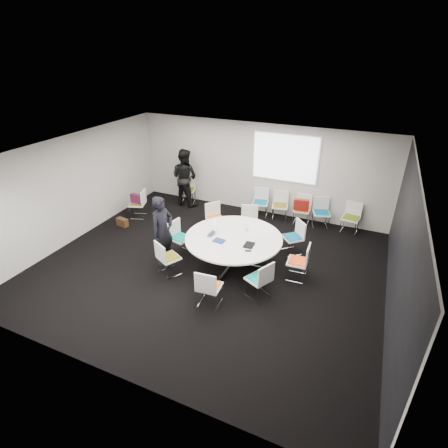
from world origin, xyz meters
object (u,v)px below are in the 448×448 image
at_px(conference_table, 234,244).
at_px(chair_ring_g, 209,293).
at_px(person_back, 185,177).
at_px(laptop, 213,234).
at_px(chair_ring_c, 249,227).
at_px(chair_back_b, 280,211).
at_px(chair_back_c, 302,215).
at_px(chair_ring_f, 169,264).
at_px(chair_ring_a, 297,268).
at_px(chair_ring_d, 216,224).
at_px(maroon_bag, 137,199).
at_px(chair_ring_e, 181,244).
at_px(chair_person_back, 188,194).
at_px(chair_back_d, 321,218).
at_px(brown_bag, 122,222).
at_px(chair_ring_h, 259,285).
at_px(chair_ring_b, 292,243).
at_px(person_main, 163,231).
at_px(chair_spare_left, 139,209).
at_px(chair_back_a, 260,208).
at_px(cup, 247,229).
at_px(chair_back_e, 350,223).

xyz_separation_m(conference_table, chair_ring_g, (0.14, -1.63, -0.28)).
relative_size(person_back, laptop, 6.03).
height_order(chair_ring_c, chair_ring_g, same).
distance_m(chair_back_b, chair_back_c, 0.68).
height_order(chair_ring_f, person_back, person_back).
distance_m(chair_ring_a, chair_ring_d, 2.89).
distance_m(conference_table, maroon_bag, 3.88).
bearing_deg(chair_ring_e, chair_ring_d, 176.12).
relative_size(chair_ring_c, chair_person_back, 1.00).
bearing_deg(maroon_bag, conference_table, -17.76).
distance_m(chair_back_b, chair_back_d, 1.24).
xyz_separation_m(maroon_bag, brown_bag, (-0.08, -0.70, -0.50)).
bearing_deg(chair_ring_c, chair_ring_f, 47.34).
bearing_deg(chair_ring_h, chair_ring_b, 20.36).
bearing_deg(chair_ring_c, person_main, 36.24).
xyz_separation_m(chair_back_c, brown_bag, (-4.81, -2.34, -0.16)).
distance_m(chair_ring_b, chair_spare_left, 4.88).
relative_size(chair_ring_h, chair_back_b, 1.00).
bearing_deg(chair_back_c, chair_back_a, -0.87).
bearing_deg(cup, chair_back_e, 46.48).
bearing_deg(person_main, chair_ring_g, -106.96).
height_order(chair_back_b, chair_back_e, same).
height_order(conference_table, chair_ring_a, chair_ring_a).
relative_size(chair_back_b, cup, 9.78).
relative_size(chair_ring_b, cup, 9.78).
height_order(cup, maroon_bag, cup).
bearing_deg(chair_ring_c, chair_ring_e, 31.16).
bearing_deg(chair_ring_e, chair_ring_c, 151.59).
distance_m(chair_ring_e, brown_bag, 2.43).
distance_m(person_main, maroon_bag, 2.82).
xyz_separation_m(chair_ring_b, chair_back_a, (-1.46, 1.73, 0.00)).
bearing_deg(brown_bag, chair_ring_e, -14.41).
xyz_separation_m(chair_ring_b, chair_back_c, (-0.16, 1.76, 0.00)).
bearing_deg(chair_ring_c, chair_ring_g, 75.81).
xyz_separation_m(chair_ring_e, person_back, (-1.42, 2.78, 0.67)).
distance_m(chair_back_a, person_back, 2.67).
distance_m(chair_back_b, maroon_bag, 4.39).
relative_size(chair_ring_e, chair_back_e, 1.00).
bearing_deg(chair_ring_h, maroon_bag, 91.98).
height_order(chair_ring_d, chair_back_b, same).
bearing_deg(laptop, chair_ring_h, -120.43).
bearing_deg(maroon_bag, person_main, -40.66).
bearing_deg(chair_ring_e, maroon_bag, -108.47).
bearing_deg(chair_ring_d, conference_table, 81.23).
xyz_separation_m(chair_back_b, chair_person_back, (-3.21, -0.00, 0.00)).
bearing_deg(conference_table, brown_bag, 172.74).
height_order(chair_back_a, laptop, chair_back_a).
bearing_deg(chair_ring_f, brown_bag, 177.09).
bearing_deg(chair_ring_g, chair_back_e, 58.10).
xyz_separation_m(chair_ring_e, chair_back_a, (1.16, 2.92, 0.00)).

